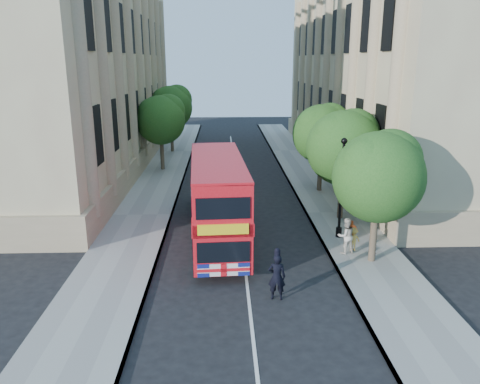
{
  "coord_description": "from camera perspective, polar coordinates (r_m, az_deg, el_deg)",
  "views": [
    {
      "loc": [
        -0.94,
        -16.47,
        8.93
      ],
      "look_at": [
        -0.07,
        6.98,
        2.3
      ],
      "focal_mm": 35.0,
      "sensor_mm": 36.0,
      "label": 1
    }
  ],
  "objects": [
    {
      "name": "double_decker_bus",
      "position": [
        22.98,
        -2.74,
        -0.85
      ],
      "size": [
        2.97,
        9.38,
        4.27
      ],
      "rotation": [
        0.0,
        0.0,
        0.06
      ],
      "color": "red",
      "rests_on": "ground"
    },
    {
      "name": "tree_left_far",
      "position": [
        39.09,
        -9.6,
        8.98
      ],
      "size": [
        4.0,
        4.0,
        6.3
      ],
      "color": "#473828",
      "rests_on": "ground"
    },
    {
      "name": "woman_pedestrian",
      "position": [
        22.6,
        12.79,
        -5.22
      ],
      "size": [
        0.97,
        0.83,
        1.73
      ],
      "primitive_type": "imported",
      "rotation": [
        0.0,
        0.0,
        3.38
      ],
      "color": "beige",
      "rests_on": "pavement_right"
    },
    {
      "name": "box_van",
      "position": [
        28.66,
        -3.75,
        0.27
      ],
      "size": [
        2.19,
        4.71,
        2.63
      ],
      "rotation": [
        0.0,
        0.0,
        0.07
      ],
      "color": "black",
      "rests_on": "ground"
    },
    {
      "name": "child_a",
      "position": [
        24.4,
        13.45,
        -4.54
      ],
      "size": [
        0.61,
        0.27,
        1.03
      ],
      "primitive_type": "imported",
      "rotation": [
        0.0,
        0.0,
        3.17
      ],
      "color": "orange",
      "rests_on": "pavement_right"
    },
    {
      "name": "tree_right_mid",
      "position": [
        26.77,
        12.65,
        5.75
      ],
      "size": [
        4.2,
        4.2,
        6.37
      ],
      "color": "#473828",
      "rests_on": "ground"
    },
    {
      "name": "tree_left_back",
      "position": [
        46.96,
        -8.39,
        10.46
      ],
      "size": [
        4.2,
        4.2,
        6.65
      ],
      "color": "#473828",
      "rests_on": "ground"
    },
    {
      "name": "lamp_post",
      "position": [
        24.11,
        12.22,
        -0.03
      ],
      "size": [
        0.32,
        0.32,
        5.16
      ],
      "color": "black",
      "rests_on": "pavement_right"
    },
    {
      "name": "building_left",
      "position": [
        42.46,
        -20.47,
        14.93
      ],
      "size": [
        12.0,
        38.0,
        18.0
      ],
      "primitive_type": "cube",
      "color": "tan",
      "rests_on": "ground"
    },
    {
      "name": "tree_right_far",
      "position": [
        32.55,
        10.01,
        7.39
      ],
      "size": [
        4.0,
        4.0,
        6.15
      ],
      "color": "#473828",
      "rests_on": "ground"
    },
    {
      "name": "child_b",
      "position": [
        23.06,
        13.64,
        -5.63
      ],
      "size": [
        0.83,
        0.63,
        1.14
      ],
      "primitive_type": "imported",
      "rotation": [
        0.0,
        0.0,
        3.46
      ],
      "color": "#F8C554",
      "rests_on": "pavement_right"
    },
    {
      "name": "building_right",
      "position": [
        43.07,
        18.56,
        15.09
      ],
      "size": [
        12.0,
        38.0,
        18.0
      ],
      "primitive_type": "cube",
      "color": "tan",
      "rests_on": "ground"
    },
    {
      "name": "tree_right_near",
      "position": [
        21.17,
        16.64,
        2.33
      ],
      "size": [
        4.0,
        4.0,
        6.08
      ],
      "color": "#473828",
      "rests_on": "ground"
    },
    {
      "name": "pavement_right",
      "position": [
        28.71,
        11.48,
        -2.55
      ],
      "size": [
        3.5,
        80.0,
        0.12
      ],
      "primitive_type": "cube",
      "color": "gray",
      "rests_on": "ground"
    },
    {
      "name": "ground",
      "position": [
        18.76,
        1.03,
        -12.65
      ],
      "size": [
        120.0,
        120.0,
        0.0
      ],
      "primitive_type": "plane",
      "color": "black",
      "rests_on": "ground"
    },
    {
      "name": "pavement_left",
      "position": [
        28.33,
        -11.8,
        -2.81
      ],
      "size": [
        3.5,
        80.0,
        0.12
      ],
      "primitive_type": "cube",
      "color": "gray",
      "rests_on": "ground"
    },
    {
      "name": "police_constable",
      "position": [
        18.25,
        4.5,
        -10.27
      ],
      "size": [
        0.73,
        0.53,
        1.86
      ],
      "primitive_type": "imported",
      "rotation": [
        0.0,
        0.0,
        3.01
      ],
      "color": "black",
      "rests_on": "ground"
    }
  ]
}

